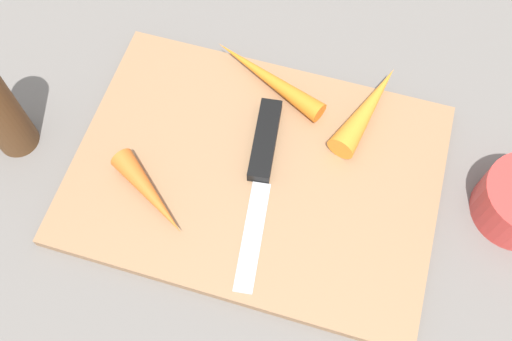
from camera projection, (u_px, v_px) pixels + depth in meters
The scene contains 6 objects.
ground_plane at pixel (256, 176), 0.57m from camera, with size 1.40×1.40×0.00m, color slate.
cutting_board at pixel (256, 173), 0.57m from camera, with size 0.36×0.26×0.01m, color #99704C.
knife at pixel (267, 153), 0.57m from camera, with size 0.04×0.20×0.01m.
carrot_medium at pixel (368, 108), 0.58m from camera, with size 0.03×0.03×0.12m, color orange.
carrot_longest at pixel (268, 77), 0.60m from camera, with size 0.02×0.02×0.14m, color orange.
carrot_shortest at pixel (150, 194), 0.54m from camera, with size 0.02×0.02×0.10m, color orange.
Camera 1 is at (0.07, -0.24, 0.52)m, focal length 39.88 mm.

